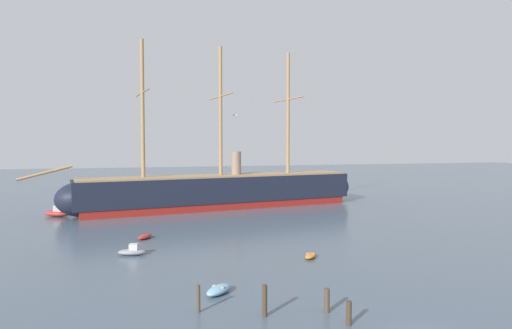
{
  "coord_description": "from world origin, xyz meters",
  "views": [
    {
      "loc": [
        -16.91,
        -21.48,
        11.86
      ],
      "look_at": [
        -0.09,
        38.88,
        8.8
      ],
      "focal_mm": 30.74,
      "sensor_mm": 36.0,
      "label": 1
    }
  ],
  "objects": [
    {
      "name": "tall_ship",
      "position": [
        -1.67,
        57.22,
        3.19
      ],
      "size": [
        60.72,
        16.34,
        29.32
      ],
      "color": "maroon",
      "rests_on": "ground"
    },
    {
      "name": "dinghy_foreground_left",
      "position": [
        -10.64,
        11.96,
        0.34
      ],
      "size": [
        2.85,
        2.89,
        0.67
      ],
      "color": "#7FB2D6",
      "rests_on": "ground"
    },
    {
      "name": "dinghy_near_centre",
      "position": [
        0.5,
        19.99,
        0.27
      ],
      "size": [
        2.17,
        2.35,
        0.53
      ],
      "color": "orange",
      "rests_on": "ground"
    },
    {
      "name": "motorboat_mid_left",
      "position": [
        -17.25,
        26.16,
        0.43
      ],
      "size": [
        3.09,
        1.8,
        1.22
      ],
      "color": "gray",
      "rests_on": "ground"
    },
    {
      "name": "dinghy_alongside_bow",
      "position": [
        -15.77,
        33.97,
        0.3
      ],
      "size": [
        2.37,
        2.67,
        0.59
      ],
      "color": "#B22D28",
      "rests_on": "ground"
    },
    {
      "name": "motorboat_far_left",
      "position": [
        -28.97,
        54.79,
        0.64
      ],
      "size": [
        4.7,
        3.43,
        1.82
      ],
      "color": "#B22D28",
      "rests_on": "ground"
    },
    {
      "name": "mooring_piling_nearest",
      "position": [
        -8.44,
        6.7,
        1.09
      ],
      "size": [
        0.36,
        0.36,
        2.19
      ],
      "primitive_type": "cylinder",
      "color": "#423323",
      "rests_on": "ground"
    },
    {
      "name": "mooring_piling_left_pair",
      "position": [
        -4.04,
        6.2,
        0.85
      ],
      "size": [
        0.39,
        0.39,
        1.71
      ],
      "primitive_type": "cylinder",
      "color": "#4C3D2D",
      "rests_on": "ground"
    },
    {
      "name": "mooring_piling_right_pair",
      "position": [
        -3.56,
        3.86,
        0.79
      ],
      "size": [
        0.35,
        0.35,
        1.58
      ],
      "primitive_type": "cylinder",
      "color": "#423323",
      "rests_on": "ground"
    },
    {
      "name": "mooring_piling_midwater",
      "position": [
        -12.69,
        8.67,
        0.97
      ],
      "size": [
        0.25,
        0.25,
        1.95
      ],
      "primitive_type": "cylinder",
      "color": "#4C3D2D",
      "rests_on": "ground"
    },
    {
      "name": "seagull_in_flight",
      "position": [
        -7.98,
        17.39,
        14.38
      ],
      "size": [
        0.91,
        0.89,
        0.13
      ],
      "color": "silver"
    }
  ]
}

